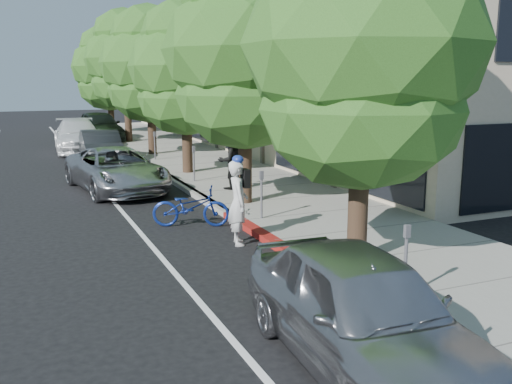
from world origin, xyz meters
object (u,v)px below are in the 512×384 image
cyclist (238,203)px  dark_sedan (101,147)px  street_tree_0 (364,51)px  street_tree_4 (126,61)px  street_tree_2 (185,69)px  dark_suv_far (99,126)px  street_tree_5 (109,68)px  near_car_a (362,310)px  pedestrian (231,161)px  white_pickup (78,136)px  bicycle (191,207)px  street_tree_1 (245,53)px  street_tree_3 (150,65)px  silver_suv (116,170)px

cyclist → dark_sedan: 14.05m
street_tree_0 → street_tree_4: size_ratio=0.92×
street_tree_2 → street_tree_4: size_ratio=0.88×
street_tree_2 → cyclist: size_ratio=3.45×
dark_suv_far → street_tree_5: bearing=67.4°
street_tree_5 → near_car_a: street_tree_5 is taller
street_tree_0 → pedestrian: 8.74m
dark_sedan → white_pickup: white_pickup is taller
cyclist → bicycle: 2.10m
dark_suv_far → street_tree_1: bearing=-89.9°
street_tree_0 → cyclist: size_ratio=3.62×
street_tree_1 → cyclist: size_ratio=3.73×
street_tree_3 → bicycle: street_tree_3 is taller
silver_suv → dark_sedan: bearing=78.6°
bicycle → white_pickup: (-0.95, 17.09, 0.30)m
street_tree_3 → pedestrian: (0.35, -9.88, -3.29)m
street_tree_3 → bicycle: bearing=-99.0°
street_tree_1 → dark_sedan: street_tree_1 is taller
dark_suv_far → street_tree_3: bearing=-83.9°
street_tree_4 → cyclist: bearing=-94.3°
street_tree_3 → white_pickup: (-3.10, 3.55, -3.56)m
street_tree_4 → dark_suv_far: size_ratio=1.42×
dark_suv_far → dark_sedan: bearing=-101.7°
cyclist → street_tree_0: bearing=-134.9°
dark_sedan → dark_suv_far: size_ratio=0.84×
bicycle → cyclist: bearing=-141.7°
dark_sedan → white_pickup: (-0.44, 5.05, 0.07)m
cyclist → near_car_a: size_ratio=0.41×
bicycle → silver_suv: size_ratio=0.37×
street_tree_3 → cyclist: bearing=-95.9°
cyclist → bicycle: size_ratio=0.99×
pedestrian → street_tree_5: bearing=-95.9°
bicycle → dark_suv_far: (0.75, 21.37, 0.40)m
street_tree_3 → dark_suv_far: street_tree_3 is taller
street_tree_2 → dark_sedan: (-2.66, 4.50, -3.37)m
street_tree_5 → white_pickup: street_tree_5 is taller
white_pickup → street_tree_1: bearing=-76.2°
bicycle → silver_suv: (-0.95, 5.54, 0.21)m
street_tree_3 → street_tree_2: bearing=-90.0°
street_tree_2 → street_tree_3: 6.01m
street_tree_2 → silver_suv: (-3.10, -2.00, -3.38)m
cyclist → silver_suv: bearing=23.7°
street_tree_1 → street_tree_5: street_tree_1 is taller
street_tree_1 → silver_suv: (-3.10, 4.00, -3.73)m
street_tree_0 → silver_suv: (-3.10, 10.00, -3.56)m
street_tree_4 → street_tree_5: 6.01m
street_tree_2 → cyclist: bearing=-99.6°
dark_sedan → near_car_a: 20.01m
pedestrian → silver_suv: bearing=-35.5°
street_tree_4 → dark_suv_far: street_tree_4 is taller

